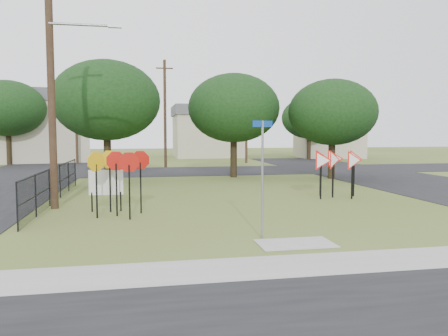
# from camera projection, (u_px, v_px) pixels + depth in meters

# --- Properties ---
(ground) EXTENTS (140.00, 140.00, 0.00)m
(ground) POSITION_uv_depth(u_px,v_px,m) (269.00, 225.00, 13.84)
(ground) COLOR #495C22
(sidewalk) EXTENTS (30.00, 1.60, 0.02)m
(sidewalk) POSITION_uv_depth(u_px,v_px,m) (323.00, 264.00, 9.73)
(sidewalk) COLOR gray
(sidewalk) RESTS_ON ground
(planting_strip) EXTENTS (30.00, 0.80, 0.02)m
(planting_strip) POSITION_uv_depth(u_px,v_px,m) (348.00, 282.00, 8.55)
(planting_strip) COLOR #495C22
(planting_strip) RESTS_ON ground
(street_right) EXTENTS (8.00, 50.00, 0.02)m
(street_right) POSITION_uv_depth(u_px,v_px,m) (416.00, 182.00, 25.85)
(street_right) COLOR black
(street_right) RESTS_ON ground
(street_far) EXTENTS (60.00, 8.00, 0.02)m
(street_far) POSITION_uv_depth(u_px,v_px,m) (195.00, 171.00, 33.43)
(street_far) COLOR black
(street_far) RESTS_ON ground
(curb_pad) EXTENTS (2.00, 1.20, 0.02)m
(curb_pad) POSITION_uv_depth(u_px,v_px,m) (296.00, 244.00, 11.49)
(curb_pad) COLOR gray
(curb_pad) RESTS_ON ground
(street_name_sign) EXTENTS (0.63, 0.28, 3.26)m
(street_name_sign) POSITION_uv_depth(u_px,v_px,m) (262.00, 172.00, 11.97)
(street_name_sign) COLOR gray
(street_name_sign) RESTS_ON ground
(stop_sign_cluster) EXTENTS (2.10, 1.74, 2.30)m
(stop_sign_cluster) POSITION_uv_depth(u_px,v_px,m) (118.00, 167.00, 15.31)
(stop_sign_cluster) COLOR black
(stop_sign_cluster) RESTS_ON ground
(yield_sign_cluster) EXTENTS (2.79, 1.71, 2.20)m
(yield_sign_cluster) POSITION_uv_depth(u_px,v_px,m) (336.00, 162.00, 19.81)
(yield_sign_cluster) COLOR black
(yield_sign_cluster) RESTS_ON ground
(info_board) EXTENTS (1.25, 0.05, 1.56)m
(info_board) POSITION_uv_depth(u_px,v_px,m) (106.00, 184.00, 16.18)
(info_board) COLOR black
(info_board) RESTS_ON ground
(utility_pole_main) EXTENTS (3.55, 0.33, 10.00)m
(utility_pole_main) POSITION_uv_depth(u_px,v_px,m) (52.00, 72.00, 16.50)
(utility_pole_main) COLOR #3E2A1C
(utility_pole_main) RESTS_ON ground
(far_pole_a) EXTENTS (1.40, 0.24, 9.00)m
(far_pole_a) POSITION_uv_depth(u_px,v_px,m) (165.00, 113.00, 36.62)
(far_pole_a) COLOR #3E2A1C
(far_pole_a) RESTS_ON ground
(far_pole_b) EXTENTS (1.40, 0.24, 8.50)m
(far_pole_b) POSITION_uv_depth(u_px,v_px,m) (246.00, 118.00, 42.03)
(far_pole_b) COLOR #3E2A1C
(far_pole_b) RESTS_ON ground
(far_pole_c) EXTENTS (1.40, 0.24, 9.00)m
(far_pole_c) POSITION_uv_depth(u_px,v_px,m) (76.00, 115.00, 41.02)
(far_pole_c) COLOR #3E2A1C
(far_pole_c) RESTS_ON ground
(fence_run) EXTENTS (0.05, 11.55, 1.50)m
(fence_run) POSITION_uv_depth(u_px,v_px,m) (55.00, 183.00, 18.50)
(fence_run) COLOR black
(fence_run) RESTS_ON ground
(house_left) EXTENTS (10.58, 8.88, 7.20)m
(house_left) POSITION_uv_depth(u_px,v_px,m) (41.00, 126.00, 44.28)
(house_left) COLOR #B9B095
(house_left) RESTS_ON ground
(house_mid) EXTENTS (8.40, 8.40, 6.20)m
(house_mid) POSITION_uv_depth(u_px,v_px,m) (208.00, 131.00, 53.51)
(house_mid) COLOR #B9B095
(house_mid) RESTS_ON ground
(house_right) EXTENTS (8.30, 8.30, 7.20)m
(house_right) POSITION_uv_depth(u_px,v_px,m) (328.00, 127.00, 52.13)
(house_right) COLOR #B9B095
(house_right) RESTS_ON ground
(tree_near_left) EXTENTS (6.40, 6.40, 7.27)m
(tree_near_left) POSITION_uv_depth(u_px,v_px,m) (106.00, 101.00, 26.06)
(tree_near_left) COLOR black
(tree_near_left) RESTS_ON ground
(tree_near_mid) EXTENTS (6.00, 6.00, 6.80)m
(tree_near_mid) POSITION_uv_depth(u_px,v_px,m) (234.00, 108.00, 28.54)
(tree_near_mid) COLOR black
(tree_near_mid) RESTS_ON ground
(tree_near_right) EXTENTS (5.60, 5.60, 6.33)m
(tree_near_right) POSITION_uv_depth(u_px,v_px,m) (332.00, 112.00, 27.71)
(tree_near_right) COLOR black
(tree_near_right) RESTS_ON ground
(tree_far_left) EXTENTS (6.80, 6.80, 7.73)m
(tree_far_left) POSITION_uv_depth(u_px,v_px,m) (7.00, 108.00, 39.87)
(tree_far_left) COLOR black
(tree_far_left) RESTS_ON ground
(tree_far_right) EXTENTS (6.00, 6.00, 6.80)m
(tree_far_right) POSITION_uv_depth(u_px,v_px,m) (309.00, 118.00, 47.41)
(tree_far_right) COLOR black
(tree_far_right) RESTS_ON ground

